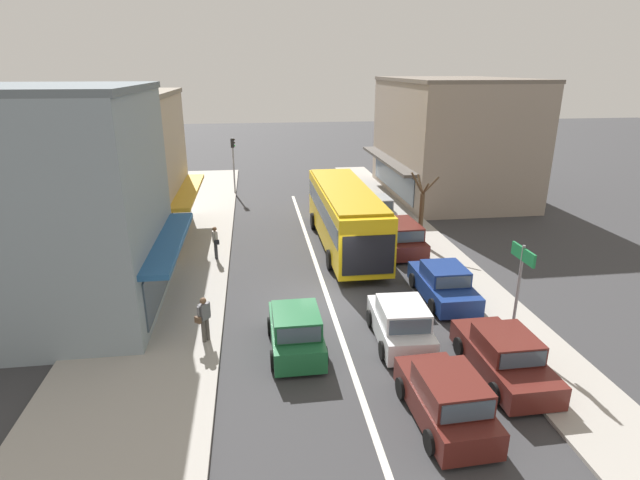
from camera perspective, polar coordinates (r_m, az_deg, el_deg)
ground_plane at (r=20.34m, az=1.14°, el=-7.36°), size 140.00×140.00×0.00m
lane_centre_line at (r=23.94m, az=-0.33°, el=-3.11°), size 0.20×28.00×0.01m
sidewalk_left at (r=25.91m, az=-16.01°, el=-1.96°), size 5.20×44.00×0.14m
kerb_right at (r=27.16m, az=12.20°, el=-0.68°), size 2.80×44.00×0.12m
shopfront_corner_near at (r=20.78m, az=-28.21°, el=3.42°), size 8.16×7.87×8.51m
shopfront_mid_block at (r=28.67m, az=-22.61°, el=7.42°), size 7.72×8.68×7.93m
building_right_far at (r=38.17m, az=14.68°, el=11.18°), size 9.44×12.68×8.37m
city_bus at (r=26.08m, az=2.87°, el=3.12°), size 2.79×10.87×3.23m
hatchback_queue_gap_filler at (r=14.34m, az=14.22°, el=-17.23°), size 1.93×3.76×1.54m
hatchback_queue_far_back at (r=17.67m, az=9.19°, el=-9.38°), size 1.95×3.77×1.54m
hatchback_adjacent_lane_trail at (r=17.01m, az=-2.78°, el=-10.34°), size 1.83×3.71×1.54m
parked_sedan_kerb_front at (r=16.73m, az=20.27°, el=-12.37°), size 1.93×4.22×1.47m
parked_sedan_kerb_second at (r=21.15m, az=13.91°, el=-4.89°), size 1.92×4.21×1.47m
parked_wagon_kerb_third at (r=26.25m, az=9.01°, el=0.41°), size 2.07×4.57×1.58m
parked_hatchback_kerb_rear at (r=31.26m, az=6.42°, el=3.51°), size 1.90×3.74×1.54m
traffic_light_downstreet at (r=37.67m, az=-9.89°, el=9.38°), size 0.33×0.24×4.20m
directional_road_sign at (r=17.80m, az=21.96°, el=-3.39°), size 0.10×1.40×3.60m
street_tree_right at (r=26.81m, az=11.51°, el=3.12°), size 1.54×1.75×4.01m
pedestrian_with_handbag_near at (r=24.84m, az=-11.87°, el=-0.08°), size 0.36×0.65×1.63m
pedestrian_browsing_midblock at (r=17.56m, az=-13.11°, el=-8.53°), size 0.52×0.59×1.63m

